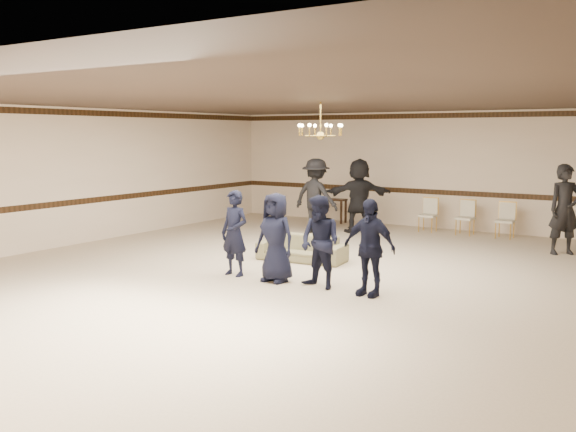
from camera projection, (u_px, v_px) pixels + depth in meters
name	position (u px, v px, depth m)	size (l,w,h in m)	color
room	(293.00, 188.00, 11.55)	(12.01, 14.01, 3.21)	#C6B598
chair_rail	(427.00, 192.00, 17.46)	(12.00, 0.02, 0.14)	#331E0F
crown_molding	(429.00, 116.00, 17.19)	(12.00, 0.02, 0.14)	#331E0F
chandelier	(321.00, 119.00, 12.22)	(0.94, 0.94, 0.89)	#B39239
boy_a	(235.00, 233.00, 11.51)	(0.57, 0.38, 1.57)	black
boy_b	(276.00, 237.00, 11.03)	(0.77, 0.50, 1.57)	black
boy_c	(320.00, 242.00, 10.55)	(0.76, 0.60, 1.57)	black
boy_d	(369.00, 247.00, 10.07)	(0.92, 0.38, 1.57)	black
settee	(302.00, 248.00, 12.91)	(1.81, 0.71, 0.53)	#6D6A49
adult_left	(316.00, 196.00, 16.48)	(1.26, 0.73, 1.95)	black
adult_mid	(359.00, 196.00, 16.58)	(1.81, 0.58, 1.95)	black
adult_right	(565.00, 209.00, 13.52)	(0.71, 0.47, 1.95)	black
banquet_chair_left	(428.00, 215.00, 16.73)	(0.43, 0.43, 0.89)	beige
banquet_chair_mid	(465.00, 218.00, 16.20)	(0.43, 0.43, 0.89)	beige
banquet_chair_right	(505.00, 221.00, 15.66)	(0.43, 0.43, 0.89)	beige
console_table	(332.00, 210.00, 18.51)	(0.84, 0.36, 0.71)	black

